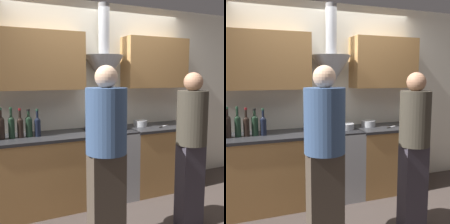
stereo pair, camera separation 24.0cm
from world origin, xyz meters
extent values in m
plane|color=#423833|center=(0.00, 0.00, 0.00)|extent=(12.00, 12.00, 0.00)
cube|color=silver|center=(0.00, 0.63, 1.30)|extent=(8.40, 0.06, 2.60)
cone|color=#A8AAAF|center=(0.00, 0.46, 1.68)|extent=(0.52, 0.52, 0.42)
cylinder|color=#A8AAAF|center=(0.00, 0.46, 2.22)|extent=(0.15, 0.15, 0.66)
cube|color=#B27F47|center=(-0.90, 0.45, 1.80)|extent=(1.19, 0.32, 0.70)
cube|color=#B27F47|center=(0.79, 0.45, 1.80)|extent=(0.96, 0.32, 0.70)
cube|color=#B27F47|center=(-0.90, 0.30, 0.44)|extent=(1.19, 0.60, 0.88)
cube|color=#28282B|center=(-0.90, 0.30, 0.89)|extent=(1.21, 0.62, 0.03)
cube|color=#B27F47|center=(0.79, 0.30, 0.44)|extent=(0.96, 0.60, 0.88)
cube|color=#28282B|center=(0.79, 0.30, 0.89)|extent=(0.98, 0.62, 0.03)
cube|color=#A8AAAF|center=(0.00, 0.30, 0.45)|extent=(0.62, 0.60, 0.89)
cube|color=black|center=(0.00, 0.01, 0.41)|extent=(0.43, 0.01, 0.40)
cube|color=black|center=(0.00, 0.30, 0.90)|extent=(0.62, 0.60, 0.02)
cube|color=#A8AAAF|center=(0.00, 0.57, 0.84)|extent=(0.62, 0.06, 0.10)
cylinder|color=black|center=(-1.32, 0.30, 1.02)|extent=(0.08, 0.08, 0.22)
sphere|color=black|center=(-1.32, 0.30, 1.13)|extent=(0.07, 0.07, 0.07)
cylinder|color=black|center=(-1.32, 0.30, 1.20)|extent=(0.03, 0.03, 0.10)
cylinder|color=#234C33|center=(-1.32, 0.30, 1.26)|extent=(0.03, 0.03, 0.02)
cylinder|color=black|center=(-1.21, 0.30, 1.02)|extent=(0.07, 0.07, 0.21)
sphere|color=black|center=(-1.21, 0.30, 1.12)|extent=(0.07, 0.07, 0.07)
cylinder|color=black|center=(-1.21, 0.30, 1.19)|extent=(0.03, 0.03, 0.10)
cylinder|color=#234C33|center=(-1.21, 0.30, 1.26)|extent=(0.03, 0.03, 0.02)
cylinder|color=black|center=(-1.11, 0.30, 1.01)|extent=(0.07, 0.07, 0.20)
sphere|color=black|center=(-1.11, 0.30, 1.11)|extent=(0.07, 0.07, 0.07)
cylinder|color=black|center=(-1.11, 0.30, 1.18)|extent=(0.03, 0.03, 0.11)
cylinder|color=maroon|center=(-1.11, 0.30, 1.24)|extent=(0.03, 0.03, 0.02)
cylinder|color=black|center=(-1.02, 0.31, 1.01)|extent=(0.08, 0.08, 0.20)
sphere|color=black|center=(-1.02, 0.31, 1.11)|extent=(0.08, 0.08, 0.08)
cylinder|color=black|center=(-1.02, 0.31, 1.17)|extent=(0.03, 0.03, 0.08)
cylinder|color=black|center=(-1.02, 0.31, 1.22)|extent=(0.03, 0.03, 0.02)
cylinder|color=black|center=(-0.92, 0.29, 1.00)|extent=(0.07, 0.07, 0.19)
sphere|color=black|center=(-0.92, 0.29, 1.10)|extent=(0.07, 0.07, 0.07)
cylinder|color=black|center=(-0.92, 0.29, 1.16)|extent=(0.03, 0.03, 0.10)
cylinder|color=#234C33|center=(-0.92, 0.29, 1.22)|extent=(0.03, 0.03, 0.02)
cylinder|color=#A8AAAF|center=(-0.14, 0.34, 0.98)|extent=(0.27, 0.27, 0.14)
cylinder|color=#A8AAAF|center=(0.14, 0.31, 0.95)|extent=(0.25, 0.25, 0.08)
sphere|color=orange|center=(1.12, 0.16, 0.95)|extent=(0.08, 0.08, 0.08)
cylinder|color=#A8AAAF|center=(0.52, 0.38, 0.95)|extent=(0.20, 0.20, 0.08)
cube|color=silver|center=(0.83, 0.24, 0.92)|extent=(0.14, 0.10, 0.01)
cube|color=black|center=(0.73, 0.18, 0.92)|extent=(0.09, 0.06, 0.01)
cube|color=#473D33|center=(-0.47, -0.71, 0.46)|extent=(0.32, 0.21, 0.92)
cylinder|color=#38517A|center=(-0.47, -0.71, 1.21)|extent=(0.38, 0.38, 0.60)
sphere|color=#E0B28E|center=(-0.47, -0.71, 1.61)|extent=(0.21, 0.21, 0.21)
cube|color=#38333D|center=(0.50, -0.73, 0.45)|extent=(0.27, 0.17, 0.90)
cylinder|color=#3D382D|center=(0.50, -0.73, 1.18)|extent=(0.32, 0.32, 0.56)
sphere|color=#AD7A5B|center=(0.50, -0.73, 1.56)|extent=(0.20, 0.20, 0.20)
camera|label=1|loc=(-1.45, -3.02, 1.62)|focal=45.00mm
camera|label=2|loc=(-1.23, -3.11, 1.62)|focal=45.00mm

